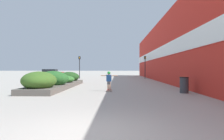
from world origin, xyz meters
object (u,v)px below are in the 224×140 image
object	(u,v)px
skateboarder	(109,79)
traffic_light_right	(145,63)
traffic_light_left	(79,63)
car_center_left	(51,73)
car_leftmost	(183,73)
skateboard	(109,90)
trash_bin	(184,85)

from	to	relation	value
skateboarder	traffic_light_right	xyz separation A→B (m)	(4.78, 17.44, 1.51)
traffic_light_left	skateboarder	bearing A→B (deg)	-72.81
car_center_left	traffic_light_left	xyz separation A→B (m)	(6.86, -7.06, 1.56)
car_leftmost	traffic_light_right	xyz separation A→B (m)	(-7.16, -4.09, 1.60)
traffic_light_left	car_leftmost	bearing A→B (deg)	14.71
skateboard	trash_bin	distance (m)	4.79
traffic_light_left	traffic_light_right	distance (m)	10.06
trash_bin	traffic_light_right	size ratio (longest dim) A/B	0.29
skateboard	trash_bin	bearing A→B (deg)	3.73
car_leftmost	traffic_light_right	bearing A→B (deg)	119.74
skateboarder	traffic_light_left	world-z (taller)	traffic_light_left
trash_bin	traffic_light_right	world-z (taller)	traffic_light_right
skateboarder	traffic_light_right	distance (m)	18.15
traffic_light_right	car_leftmost	bearing A→B (deg)	29.74
skateboard	trash_bin	world-z (taller)	trash_bin
skateboard	traffic_light_right	bearing A→B (deg)	88.83
traffic_light_left	traffic_light_right	xyz separation A→B (m)	(10.05, 0.43, 0.02)
trash_bin	car_leftmost	world-z (taller)	car_leftmost
skateboarder	trash_bin	world-z (taller)	skateboarder
skateboarder	car_center_left	size ratio (longest dim) A/B	0.27
traffic_light_right	trash_bin	bearing A→B (deg)	-90.28
skateboarder	skateboard	bearing A→B (deg)	14.17
trash_bin	traffic_light_right	bearing A→B (deg)	89.72
skateboard	skateboarder	bearing A→B (deg)	-165.83
trash_bin	skateboard	bearing A→B (deg)	169.56
trash_bin	car_center_left	distance (m)	30.08
skateboard	skateboarder	world-z (taller)	skateboarder
skateboard	traffic_light_right	distance (m)	18.23
car_center_left	traffic_light_left	world-z (taller)	traffic_light_left
car_center_left	traffic_light_left	distance (m)	9.97
skateboarder	trash_bin	size ratio (longest dim) A/B	1.23
skateboarder	traffic_light_left	xyz separation A→B (m)	(-5.26, 17.01, 1.49)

